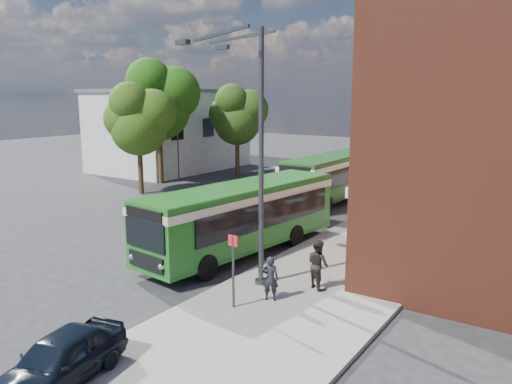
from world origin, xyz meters
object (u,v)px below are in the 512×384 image
Objects in this scene: bus_rear at (337,172)px; bus_front at (242,212)px; street_lamp at (252,154)px; parked_car at (59,360)px.

bus_front is at bearing -83.89° from bus_rear.
street_lamp is at bearing -48.70° from bus_front.
bus_rear reaches higher than parked_car.
bus_front is 11.10m from parked_car.
street_lamp reaches higher than bus_rear.
bus_rear is 23.74m from parked_car.
bus_front is 12.71m from bus_rear.
street_lamp is 16.23m from bus_rear.
bus_rear is 3.10× the size of parked_car.
parked_car is at bearing -80.74° from bus_rear.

